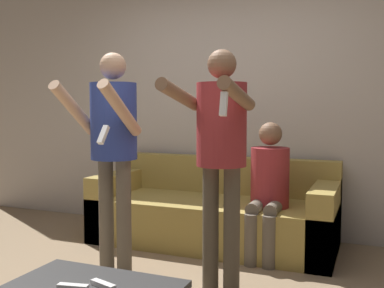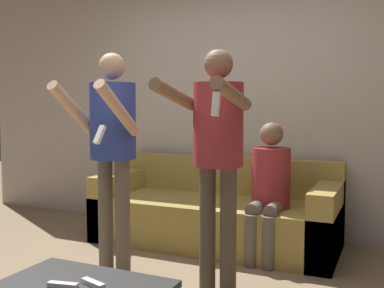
% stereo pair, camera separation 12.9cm
% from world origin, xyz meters
% --- Properties ---
extents(wall_back, '(6.40, 0.06, 2.70)m').
position_xyz_m(wall_back, '(0.00, 1.90, 1.35)').
color(wall_back, beige).
rests_on(wall_back, ground_plane).
extents(couch, '(2.18, 0.89, 0.77)m').
position_xyz_m(couch, '(-0.05, 1.42, 0.27)').
color(couch, '#AD9347').
rests_on(couch, ground_plane).
extents(person_standing_left, '(0.46, 0.64, 1.64)m').
position_xyz_m(person_standing_left, '(-0.46, 0.38, 1.03)').
color(person_standing_left, '#6B6051').
rests_on(person_standing_left, ground_plane).
extents(person_standing_right, '(0.45, 0.71, 1.62)m').
position_xyz_m(person_standing_right, '(0.37, 0.37, 1.02)').
color(person_standing_right, brown).
rests_on(person_standing_right, ground_plane).
extents(person_seated, '(0.32, 0.53, 1.12)m').
position_xyz_m(person_seated, '(0.50, 1.22, 0.61)').
color(person_seated, '#6B6051').
rests_on(person_seated, ground_plane).
extents(remote_near, '(0.15, 0.07, 0.02)m').
position_xyz_m(remote_near, '(-0.00, -0.72, 0.39)').
color(remote_near, white).
rests_on(remote_near, coffee_table).
extents(remote_far, '(0.15, 0.08, 0.02)m').
position_xyz_m(remote_far, '(0.12, -0.64, 0.39)').
color(remote_far, white).
rests_on(remote_far, coffee_table).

